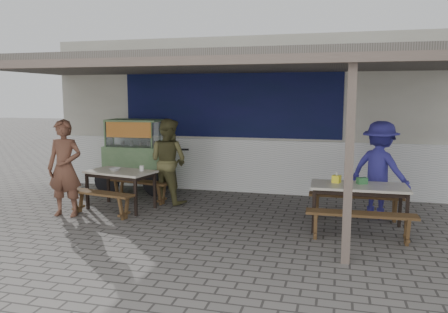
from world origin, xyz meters
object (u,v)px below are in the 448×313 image
at_px(table_left, 121,175).
at_px(bench_left_street, 100,198).
at_px(patron_wall_side, 168,161).
at_px(condiment_bowl, 115,169).
at_px(patron_right_table, 380,170).
at_px(bench_left_wall, 140,186).
at_px(bench_right_wall, 355,201).
at_px(vendor_cart, 137,153).
at_px(donation_box, 362,181).
at_px(bench_right_street, 361,220).
at_px(tissue_box, 336,179).
at_px(table_right, 359,190).
at_px(patron_street_side, 65,168).
at_px(condiment_jar, 142,168).

distance_m(table_left, bench_left_street, 0.68).
bearing_deg(patron_wall_side, condiment_bowl, 57.03).
relative_size(patron_wall_side, patron_right_table, 0.99).
bearing_deg(bench_left_wall, bench_right_wall, 8.15).
height_order(bench_left_wall, vendor_cart, vendor_cart).
height_order(vendor_cart, condiment_bowl, vendor_cart).
height_order(vendor_cart, donation_box, vendor_cart).
bearing_deg(condiment_bowl, vendor_cart, 99.77).
xyz_separation_m(table_left, bench_right_street, (4.42, -0.87, -0.33)).
bearing_deg(tissue_box, table_right, -18.03).
distance_m(table_right, patron_street_side, 5.17).
xyz_separation_m(vendor_cart, donation_box, (4.83, -1.64, -0.10)).
distance_m(vendor_cart, condiment_jar, 1.58).
bearing_deg(donation_box, vendor_cart, 161.29).
bearing_deg(condiment_jar, tissue_box, -3.99).
bearing_deg(vendor_cart, condiment_bowl, -81.96).
distance_m(bench_right_street, condiment_jar, 4.17).
bearing_deg(bench_left_wall, condiment_bowl, -99.99).
bearing_deg(patron_right_table, table_right, 100.31).
xyz_separation_m(patron_right_table, tissue_box, (-0.75, -0.78, -0.06)).
relative_size(bench_left_street, patron_right_table, 0.80).
relative_size(vendor_cart, condiment_bowl, 10.12).
relative_size(table_right, donation_box, 9.74).
bearing_deg(patron_street_side, vendor_cart, 73.89).
distance_m(bench_right_wall, patron_wall_side, 3.72).
relative_size(patron_street_side, donation_box, 11.19).
bearing_deg(bench_right_wall, patron_street_side, -169.75).
bearing_deg(bench_right_street, patron_wall_side, 155.77).
xyz_separation_m(tissue_box, condiment_jar, (-3.66, 0.25, -0.01)).
distance_m(patron_street_side, tissue_box, 4.82).
relative_size(vendor_cart, donation_box, 13.15).
distance_m(bench_right_wall, patron_right_table, 0.72).
xyz_separation_m(table_left, bench_left_wall, (0.12, 0.58, -0.34)).
bearing_deg(table_left, tissue_box, 9.17).
xyz_separation_m(bench_left_street, patron_wall_side, (0.83, 1.27, 0.53)).
bearing_deg(bench_right_wall, bench_left_wall, 175.54).
height_order(table_right, bench_right_street, table_right).
bearing_deg(table_left, bench_right_street, -0.00).
bearing_deg(bench_right_wall, table_left, -176.76).
bearing_deg(donation_box, bench_left_wall, 170.44).
distance_m(table_left, bench_right_street, 4.52).
distance_m(table_right, condiment_bowl, 4.53).
height_order(table_right, vendor_cart, vendor_cart).
bearing_deg(bench_right_wall, donation_box, -83.69).
distance_m(bench_left_street, donation_box, 4.62).
bearing_deg(vendor_cart, bench_right_street, -27.98).
bearing_deg(bench_left_street, table_right, 15.31).
bearing_deg(condiment_bowl, donation_box, -1.76).
relative_size(patron_wall_side, condiment_bowl, 8.44).
height_order(table_left, bench_left_street, table_left).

